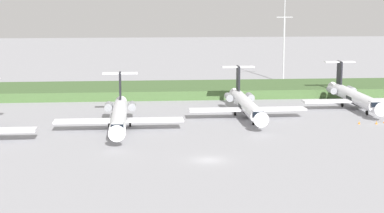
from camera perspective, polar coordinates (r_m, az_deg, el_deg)
name	(u,v)px	position (r m, az deg, el deg)	size (l,w,h in m)	color
ground_plane	(191,121)	(123.37, -0.05, -1.27)	(500.00, 500.00, 0.00)	#939399
grass_berm	(180,90)	(156.79, -1.11, 1.49)	(320.00, 20.00, 2.12)	#426033
regional_jet_third	(119,115)	(116.30, -6.44, -0.74)	(22.81, 31.00, 9.00)	white
regional_jet_fourth	(246,104)	(127.18, 4.81, 0.19)	(22.81, 31.00, 9.00)	white
regional_jet_fifth	(354,96)	(141.15, 14.12, 0.88)	(22.81, 31.00, 9.00)	white
antenna_mast	(284,41)	(178.46, 8.13, 5.71)	(4.40, 0.50, 27.38)	#B2B2B7
safety_cone_front_marker	(359,123)	(124.18, 14.55, -1.39)	(0.44, 0.44, 0.55)	orange
safety_cone_mid_marker	(376,123)	(124.98, 15.98, -1.38)	(0.44, 0.44, 0.55)	orange
safety_cone_rear_marker	(384,122)	(126.37, 16.62, -1.29)	(0.44, 0.44, 0.55)	orange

